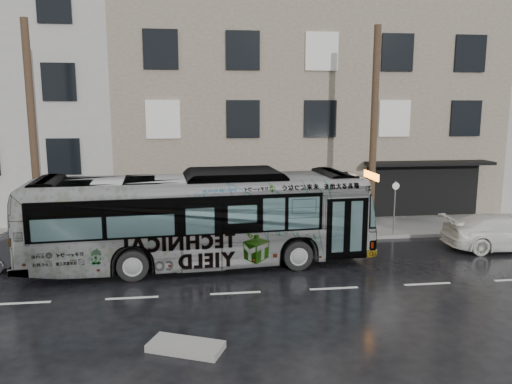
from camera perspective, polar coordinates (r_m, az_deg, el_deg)
ground at (r=18.44m, az=-3.04°, el=-8.65°), size 120.00×120.00×0.00m
sidewalk at (r=23.10m, az=-3.95°, el=-4.62°), size 90.00×3.60×0.15m
building_taupe at (r=30.78m, az=4.50°, el=9.20°), size 20.00×12.00×11.00m
utility_pole_front at (r=22.17m, az=13.29°, el=6.51°), size 0.30×0.30×9.00m
utility_pole_rear at (r=21.69m, az=-24.14°, el=5.84°), size 0.30×0.30×9.00m
sign_post at (r=22.99m, az=15.53°, el=-1.78°), size 0.06×0.06×2.40m
bus at (r=18.42m, az=-6.30°, el=-3.03°), size 12.81×3.85×3.52m
white_sedan at (r=22.92m, az=26.46°, el=-4.14°), size 5.02×2.29×1.42m
dark_sedan at (r=20.04m, az=-23.95°, el=-6.03°), size 4.10×1.71×1.32m
slush_pile at (r=12.76m, az=-8.03°, el=-17.09°), size 1.97×1.45×0.18m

